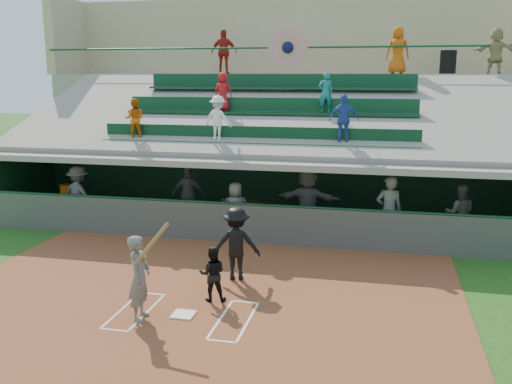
% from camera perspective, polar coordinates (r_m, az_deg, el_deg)
% --- Properties ---
extents(ground, '(100.00, 100.00, 0.00)m').
position_cam_1_polar(ground, '(11.48, -7.26, -12.22)').
color(ground, '#1E4B15').
rests_on(ground, ground).
extents(dirt_slab, '(11.00, 9.00, 0.02)m').
position_cam_1_polar(dirt_slab, '(11.91, -6.44, -11.24)').
color(dirt_slab, brown).
rests_on(dirt_slab, ground).
extents(home_plate, '(0.43, 0.43, 0.03)m').
position_cam_1_polar(home_plate, '(11.47, -7.27, -12.06)').
color(home_plate, silver).
rests_on(home_plate, dirt_slab).
extents(batters_box_chalk, '(2.65, 1.85, 0.01)m').
position_cam_1_polar(batters_box_chalk, '(11.47, -7.27, -12.12)').
color(batters_box_chalk, silver).
rests_on(batters_box_chalk, dirt_slab).
extents(dugout_floor, '(16.00, 3.50, 0.04)m').
position_cam_1_polar(dugout_floor, '(17.61, 0.19, -3.46)').
color(dugout_floor, gray).
rests_on(dugout_floor, ground).
extents(concourse_slab, '(20.00, 3.00, 4.60)m').
position_cam_1_polar(concourse_slab, '(23.74, 3.72, 6.08)').
color(concourse_slab, gray).
rests_on(concourse_slab, ground).
extents(grandstand, '(20.40, 10.40, 7.80)m').
position_cam_1_polar(grandstand, '(20.81, 2.42, 5.18)').
color(grandstand, '#4A4F4B').
rests_on(grandstand, ground).
extents(batter_at_plate, '(0.85, 0.74, 1.95)m').
position_cam_1_polar(batter_at_plate, '(11.15, -11.56, -8.35)').
color(batter_at_plate, '#565853').
rests_on(batter_at_plate, dirt_slab).
extents(catcher, '(0.65, 0.56, 1.16)m').
position_cam_1_polar(catcher, '(11.90, -4.37, -8.17)').
color(catcher, black).
rests_on(catcher, dirt_slab).
extents(home_umpire, '(1.18, 0.82, 1.68)m').
position_cam_1_polar(home_umpire, '(13.00, -1.99, -5.18)').
color(home_umpire, black).
rests_on(home_umpire, dirt_slab).
extents(dugout_bench, '(13.83, 5.51, 0.44)m').
position_cam_1_polar(dugout_bench, '(18.83, 0.50, -1.70)').
color(dugout_bench, olive).
rests_on(dugout_bench, dugout_floor).
extents(white_table, '(0.96, 0.85, 0.69)m').
position_cam_1_polar(white_table, '(19.59, -18.55, -1.42)').
color(white_table, white).
rests_on(white_table, dugout_floor).
extents(water_cooler, '(0.39, 0.39, 0.39)m').
position_cam_1_polar(water_cooler, '(19.51, -18.44, 0.15)').
color(water_cooler, orange).
rests_on(water_cooler, white_table).
extents(dugout_player_a, '(1.30, 0.96, 1.79)m').
position_cam_1_polar(dugout_player_a, '(18.63, -17.31, -0.25)').
color(dugout_player_a, '#5E615B').
rests_on(dugout_player_a, dugout_floor).
extents(dugout_player_b, '(1.07, 0.51, 1.77)m').
position_cam_1_polar(dugout_player_b, '(18.02, -6.75, -0.23)').
color(dugout_player_b, '#5F625C').
rests_on(dugout_player_b, dugout_floor).
extents(dugout_player_c, '(0.87, 0.68, 1.58)m').
position_cam_1_polar(dugout_player_c, '(16.33, -2.04, -1.75)').
color(dugout_player_c, '#585A55').
rests_on(dugout_player_c, dugout_floor).
extents(dugout_player_d, '(1.88, 0.75, 1.98)m').
position_cam_1_polar(dugout_player_d, '(16.58, 5.19, -0.89)').
color(dugout_player_d, '#5E615B').
rests_on(dugout_player_d, dugout_floor).
extents(dugout_player_e, '(0.76, 0.56, 1.92)m').
position_cam_1_polar(dugout_player_e, '(15.86, 13.14, -1.84)').
color(dugout_player_e, '#5E605B').
rests_on(dugout_player_e, dugout_floor).
extents(dugout_player_f, '(0.83, 0.67, 1.64)m').
position_cam_1_polar(dugout_player_f, '(16.75, 19.68, -2.00)').
color(dugout_player_f, '#5D5F5A').
rests_on(dugout_player_f, dugout_floor).
extents(trash_bin, '(0.60, 0.60, 0.90)m').
position_cam_1_polar(trash_bin, '(23.25, 18.65, 12.17)').
color(trash_bin, black).
rests_on(trash_bin, concourse_slab).
extents(concourse_staff_a, '(1.09, 0.54, 1.80)m').
position_cam_1_polar(concourse_staff_a, '(23.90, -3.21, 13.80)').
color(concourse_staff_a, '#AF2014').
rests_on(concourse_staff_a, concourse_slab).
extents(concourse_staff_b, '(0.87, 0.59, 1.73)m').
position_cam_1_polar(concourse_staff_b, '(22.10, 13.99, 13.56)').
color(concourse_staff_b, '#CD550C').
rests_on(concourse_staff_b, concourse_slab).
extents(concourse_staff_c, '(1.57, 0.89, 1.61)m').
position_cam_1_polar(concourse_staff_c, '(22.19, 22.85, 12.84)').
color(concourse_staff_c, tan).
rests_on(concourse_staff_c, concourse_slab).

